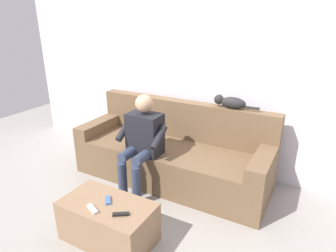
{
  "coord_description": "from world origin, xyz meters",
  "views": [
    {
      "loc": [
        -1.49,
        2.7,
        1.91
      ],
      "look_at": [
        0.0,
        -0.0,
        0.73
      ],
      "focal_mm": 31.27,
      "sensor_mm": 36.0,
      "label": 1
    }
  ],
  "objects_px": {
    "remote_blue": "(108,200)",
    "remote_white": "(92,209)",
    "cat_on_backrest": "(230,102)",
    "couch": "(173,155)",
    "coffee_table": "(108,221)",
    "person_solo_seated": "(142,139)",
    "remote_black": "(121,214)"
  },
  "relations": [
    {
      "from": "remote_blue",
      "to": "remote_white",
      "type": "height_order",
      "value": "remote_white"
    },
    {
      "from": "cat_on_backrest",
      "to": "remote_blue",
      "type": "bearing_deg",
      "value": 68.43
    },
    {
      "from": "remote_blue",
      "to": "couch",
      "type": "bearing_deg",
      "value": -42.18
    },
    {
      "from": "coffee_table",
      "to": "person_solo_seated",
      "type": "relative_size",
      "value": 0.73
    },
    {
      "from": "couch",
      "to": "remote_white",
      "type": "distance_m",
      "value": 1.36
    },
    {
      "from": "remote_black",
      "to": "remote_white",
      "type": "bearing_deg",
      "value": -19.32
    },
    {
      "from": "remote_white",
      "to": "coffee_table",
      "type": "bearing_deg",
      "value": 96.13
    },
    {
      "from": "coffee_table",
      "to": "cat_on_backrest",
      "type": "relative_size",
      "value": 1.58
    },
    {
      "from": "coffee_table",
      "to": "cat_on_backrest",
      "type": "height_order",
      "value": "cat_on_backrest"
    },
    {
      "from": "cat_on_backrest",
      "to": "remote_white",
      "type": "xyz_separation_m",
      "value": [
        0.62,
        1.64,
        -0.59
      ]
    },
    {
      "from": "remote_blue",
      "to": "coffee_table",
      "type": "bearing_deg",
      "value": 156.69
    },
    {
      "from": "couch",
      "to": "remote_blue",
      "type": "distance_m",
      "value": 1.2
    },
    {
      "from": "remote_blue",
      "to": "remote_white",
      "type": "bearing_deg",
      "value": 126.86
    },
    {
      "from": "remote_black",
      "to": "couch",
      "type": "bearing_deg",
      "value": -114.03
    },
    {
      "from": "cat_on_backrest",
      "to": "person_solo_seated",
      "type": "bearing_deg",
      "value": 42.66
    },
    {
      "from": "cat_on_backrest",
      "to": "remote_blue",
      "type": "distance_m",
      "value": 1.7
    },
    {
      "from": "couch",
      "to": "cat_on_backrest",
      "type": "xyz_separation_m",
      "value": [
        -0.57,
        -0.28,
        0.68
      ]
    },
    {
      "from": "couch",
      "to": "coffee_table",
      "type": "distance_m",
      "value": 1.23
    },
    {
      "from": "couch",
      "to": "remote_blue",
      "type": "relative_size",
      "value": 19.75
    },
    {
      "from": "remote_white",
      "to": "remote_black",
      "type": "distance_m",
      "value": 0.26
    },
    {
      "from": "person_solo_seated",
      "to": "remote_black",
      "type": "xyz_separation_m",
      "value": [
        -0.38,
        0.89,
        -0.24
      ]
    },
    {
      "from": "coffee_table",
      "to": "person_solo_seated",
      "type": "height_order",
      "value": "person_solo_seated"
    },
    {
      "from": "remote_blue",
      "to": "remote_black",
      "type": "distance_m",
      "value": 0.24
    },
    {
      "from": "person_solo_seated",
      "to": "remote_blue",
      "type": "distance_m",
      "value": 0.84
    },
    {
      "from": "couch",
      "to": "person_solo_seated",
      "type": "height_order",
      "value": "person_solo_seated"
    },
    {
      "from": "coffee_table",
      "to": "remote_black",
      "type": "relative_size",
      "value": 6.13
    },
    {
      "from": "coffee_table",
      "to": "remote_blue",
      "type": "relative_size",
      "value": 6.97
    },
    {
      "from": "coffee_table",
      "to": "person_solo_seated",
      "type": "xyz_separation_m",
      "value": [
        0.17,
        -0.82,
        0.45
      ]
    },
    {
      "from": "person_solo_seated",
      "to": "cat_on_backrest",
      "type": "bearing_deg",
      "value": -137.34
    },
    {
      "from": "person_solo_seated",
      "to": "coffee_table",
      "type": "bearing_deg",
      "value": 101.84
    },
    {
      "from": "person_solo_seated",
      "to": "remote_black",
      "type": "bearing_deg",
      "value": 112.95
    },
    {
      "from": "couch",
      "to": "person_solo_seated",
      "type": "relative_size",
      "value": 2.07
    }
  ]
}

